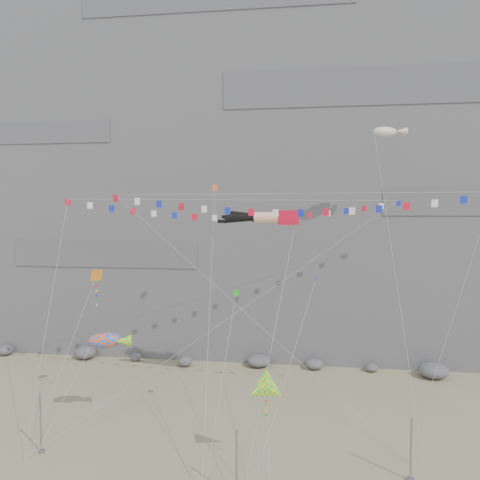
{
  "coord_description": "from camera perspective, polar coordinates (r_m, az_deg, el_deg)",
  "views": [
    {
      "loc": [
        4.74,
        -32.92,
        17.01
      ],
      "look_at": [
        -0.96,
        9.0,
        14.35
      ],
      "focal_mm": 35.0,
      "sensor_mm": 36.0,
      "label": 1
    }
  ],
  "objects": [
    {
      "name": "small_kite_a",
      "position": [
        42.87,
        -3.12,
        5.81
      ],
      "size": [
        2.83,
        16.46,
        24.87
      ],
      "color": "#FF5215",
      "rests_on": "ground"
    },
    {
      "name": "anchor_pole_right",
      "position": [
        33.91,
        20.12,
        -22.86
      ],
      "size": [
        0.12,
        0.12,
        4.05
      ],
      "primitive_type": "cylinder",
      "color": "gray",
      "rests_on": "ground"
    },
    {
      "name": "anchor_pole_center",
      "position": [
        30.49,
        -0.43,
        -25.71
      ],
      "size": [
        0.12,
        0.12,
        4.18
      ],
      "primitive_type": "cylinder",
      "color": "gray",
      "rests_on": "ground"
    },
    {
      "name": "ground",
      "position": [
        37.35,
        -0.43,
        -23.5
      ],
      "size": [
        120.0,
        120.0,
        0.0
      ],
      "primitive_type": "plane",
      "color": "gray",
      "rests_on": "ground"
    },
    {
      "name": "flag_banner_lower",
      "position": [
        35.82,
        5.91,
        5.61
      ],
      "size": [
        28.44,
        5.02,
        20.84
      ],
      "color": "red",
      "rests_on": "ground"
    },
    {
      "name": "small_kite_c",
      "position": [
        34.39,
        -0.57,
        -6.87
      ],
      "size": [
        1.38,
        8.69,
        13.62
      ],
      "color": "#199A17",
      "rests_on": "ground"
    },
    {
      "name": "cliff",
      "position": [
        65.58,
        3.61,
        10.58
      ],
      "size": [
        80.0,
        28.0,
        50.0
      ],
      "primitive_type": "cube",
      "color": "slate",
      "rests_on": "ground"
    },
    {
      "name": "fish_windsock",
      "position": [
        38.2,
        -16.07,
        -11.69
      ],
      "size": [
        5.15,
        6.18,
        9.09
      ],
      "color": "#FD4D0C",
      "rests_on": "ground"
    },
    {
      "name": "harlequin_kite",
      "position": [
        39.26,
        -17.13,
        -4.18
      ],
      "size": [
        3.74,
        6.37,
        13.21
      ],
      "color": "red",
      "rests_on": "ground"
    },
    {
      "name": "flag_banner_upper",
      "position": [
        42.5,
        0.45,
        4.88
      ],
      "size": [
        28.95,
        18.41,
        26.17
      ],
      "color": "red",
      "rests_on": "ground"
    },
    {
      "name": "blimp_windsock",
      "position": [
        46.69,
        17.29,
        12.38
      ],
      "size": [
        3.73,
        16.22,
        28.59
      ],
      "color": "beige",
      "rests_on": "ground"
    },
    {
      "name": "small_kite_b",
      "position": [
        39.51,
        9.06,
        -5.3
      ],
      "size": [
        4.61,
        13.19,
        17.39
      ],
      "color": "purple",
      "rests_on": "ground"
    },
    {
      "name": "talus_boulders",
      "position": [
        52.76,
        2.28,
        -14.53
      ],
      "size": [
        60.0,
        3.0,
        1.2
      ],
      "primitive_type": null,
      "color": "slate",
      "rests_on": "ground"
    },
    {
      "name": "legs_kite",
      "position": [
        38.57,
        3.29,
        2.74
      ],
      "size": [
        6.73,
        15.0,
        21.27
      ],
      "rotation": [
        0.0,
        0.0,
        -0.13
      ],
      "color": "red",
      "rests_on": "ground"
    },
    {
      "name": "anchor_pole_left",
      "position": [
        37.93,
        -23.13,
        -19.84
      ],
      "size": [
        0.12,
        0.12,
        4.22
      ],
      "primitive_type": "cylinder",
      "color": "gray",
      "rests_on": "ground"
    },
    {
      "name": "delta_kite",
      "position": [
        30.98,
        3.23,
        -17.56
      ],
      "size": [
        2.4,
        4.07,
        7.5
      ],
      "color": "yellow",
      "rests_on": "ground"
    }
  ]
}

